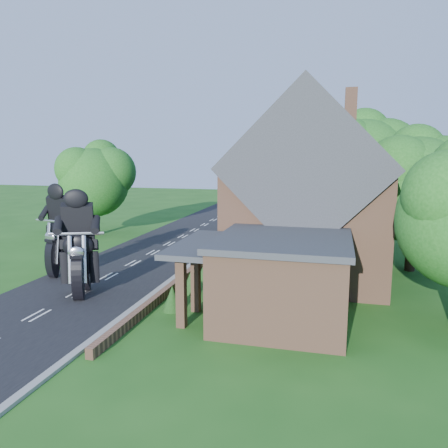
% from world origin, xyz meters
% --- Properties ---
extents(ground, '(120.00, 120.00, 0.00)m').
position_xyz_m(ground, '(0.00, 0.00, 0.00)').
color(ground, '#1C4F16').
rests_on(ground, ground).
extents(road, '(7.00, 80.00, 0.02)m').
position_xyz_m(road, '(0.00, 0.00, 0.01)').
color(road, black).
rests_on(road, ground).
extents(kerb, '(0.30, 80.00, 0.12)m').
position_xyz_m(kerb, '(3.65, 0.00, 0.06)').
color(kerb, gray).
rests_on(kerb, ground).
extents(garden_wall, '(0.30, 22.00, 0.40)m').
position_xyz_m(garden_wall, '(4.30, 5.00, 0.20)').
color(garden_wall, brown).
rests_on(garden_wall, ground).
extents(house, '(9.54, 8.64, 10.24)m').
position_xyz_m(house, '(10.49, 6.00, 4.34)').
color(house, brown).
rests_on(house, ground).
extents(annex, '(7.05, 5.94, 3.44)m').
position_xyz_m(annex, '(9.87, -0.80, 1.77)').
color(annex, brown).
rests_on(annex, ground).
extents(tree_house_right, '(6.51, 6.00, 8.40)m').
position_xyz_m(tree_house_right, '(16.65, 8.62, 5.19)').
color(tree_house_right, black).
rests_on(tree_house_right, ground).
extents(tree_behind_house, '(7.81, 7.20, 10.08)m').
position_xyz_m(tree_behind_house, '(14.18, 16.14, 6.23)').
color(tree_behind_house, black).
rests_on(tree_behind_house, ground).
extents(tree_behind_left, '(6.94, 6.40, 9.16)m').
position_xyz_m(tree_behind_left, '(8.16, 17.13, 5.73)').
color(tree_behind_left, black).
rests_on(tree_behind_left, ground).
extents(tree_far_road, '(6.08, 5.60, 7.84)m').
position_xyz_m(tree_far_road, '(-6.86, 14.11, 4.84)').
color(tree_far_road, black).
rests_on(tree_far_road, ground).
extents(shrub_a, '(0.90, 0.90, 1.10)m').
position_xyz_m(shrub_a, '(5.30, -1.00, 0.55)').
color(shrub_a, black).
rests_on(shrub_a, ground).
extents(shrub_b, '(0.90, 0.90, 1.10)m').
position_xyz_m(shrub_b, '(5.30, 1.50, 0.55)').
color(shrub_b, black).
rests_on(shrub_b, ground).
extents(shrub_c, '(0.90, 0.90, 1.10)m').
position_xyz_m(shrub_c, '(5.30, 4.00, 0.55)').
color(shrub_c, black).
rests_on(shrub_c, ground).
extents(shrub_d, '(0.90, 0.90, 1.10)m').
position_xyz_m(shrub_d, '(5.30, 9.00, 0.55)').
color(shrub_d, black).
rests_on(shrub_d, ground).
extents(shrub_e, '(0.90, 0.90, 1.10)m').
position_xyz_m(shrub_e, '(5.30, 11.50, 0.55)').
color(shrub_e, black).
rests_on(shrub_e, ground).
extents(shrub_f, '(0.90, 0.90, 1.10)m').
position_xyz_m(shrub_f, '(5.30, 14.00, 0.55)').
color(shrub_f, black).
rests_on(shrub_f, ground).
extents(motorcycle_lead, '(0.99, 1.68, 1.53)m').
position_xyz_m(motorcycle_lead, '(0.40, -0.27, 0.77)').
color(motorcycle_lead, black).
rests_on(motorcycle_lead, ground).
extents(motorcycle_follow, '(0.66, 1.69, 1.53)m').
position_xyz_m(motorcycle_follow, '(-2.67, 2.69, 0.76)').
color(motorcycle_follow, black).
rests_on(motorcycle_follow, ground).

